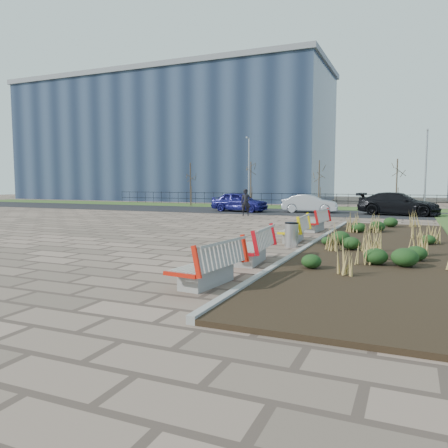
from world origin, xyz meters
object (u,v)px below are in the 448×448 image
at_px(bench_b, 251,245).
at_px(lamp_west, 249,173).
at_px(litter_bin, 291,235).
at_px(pedestrian, 246,202).
at_px(car_blue, 239,202).
at_px(car_black, 398,204).
at_px(bench_d, 314,220).
at_px(car_silver, 310,203).
at_px(bench_c, 293,228).
at_px(bench_a, 207,263).
at_px(lamp_east, 426,171).

bearing_deg(bench_b, lamp_west, 106.13).
relative_size(bench_b, litter_bin, 2.50).
relative_size(litter_bin, pedestrian, 0.47).
relative_size(car_blue, car_black, 0.82).
bearing_deg(bench_d, car_silver, 108.58).
bearing_deg(litter_bin, bench_d, 93.03).
relative_size(bench_c, bench_d, 1.00).
bearing_deg(bench_c, litter_bin, -81.55).
height_order(bench_a, pedestrian, pedestrian).
height_order(bench_d, litter_bin, bench_d).
height_order(car_black, lamp_east, lamp_east).
relative_size(bench_d, lamp_west, 0.35).
relative_size(bench_a, pedestrian, 1.17).
xyz_separation_m(bench_b, lamp_east, (5.00, 24.62, 2.54)).
bearing_deg(lamp_east, car_blue, -158.59).
distance_m(bench_a, bench_c, 7.67).
bearing_deg(pedestrian, litter_bin, -86.81).
bearing_deg(car_black, car_silver, 95.46).
xyz_separation_m(bench_c, car_silver, (-2.77, 15.77, 0.18)).
height_order(bench_a, lamp_west, lamp_west).
xyz_separation_m(bench_c, bench_d, (0.00, 3.84, 0.00)).
bearing_deg(lamp_west, lamp_east, 0.00).
xyz_separation_m(bench_b, bench_c, (0.00, 4.83, 0.00)).
bearing_deg(lamp_west, pedestrian, -71.27).
bearing_deg(bench_c, lamp_east, 72.85).
height_order(bench_d, car_black, car_black).
xyz_separation_m(bench_b, pedestrian, (-6.08, 15.99, 0.40)).
distance_m(bench_a, lamp_east, 28.03).
bearing_deg(car_blue, bench_c, -143.89).
height_order(car_blue, lamp_east, lamp_east).
bearing_deg(car_black, litter_bin, 177.42).
distance_m(pedestrian, car_silver, 5.67).
distance_m(pedestrian, car_blue, 4.01).
relative_size(bench_a, car_blue, 0.48).
height_order(bench_c, pedestrian, pedestrian).
height_order(bench_a, litter_bin, bench_a).
bearing_deg(lamp_east, lamp_west, 180.00).
height_order(bench_b, lamp_east, lamp_east).
relative_size(bench_d, litter_bin, 2.50).
bearing_deg(car_silver, bench_a, -179.69).
height_order(bench_b, car_silver, car_silver).
height_order(litter_bin, car_silver, car_silver).
height_order(pedestrian, car_blue, pedestrian).
distance_m(bench_a, car_silver, 23.60).
relative_size(car_silver, car_black, 0.75).
height_order(bench_b, bench_d, same).
xyz_separation_m(pedestrian, car_black, (9.37, 4.39, -0.11)).
bearing_deg(bench_a, lamp_east, 86.35).
bearing_deg(lamp_east, bench_d, -107.41).
bearing_deg(car_black, bench_d, 171.82).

